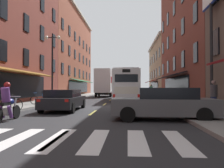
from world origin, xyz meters
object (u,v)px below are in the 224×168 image
pedestrian_mid (214,96)px  transit_bus (125,85)px  bicycle_near (7,104)px  street_lamp_twin (52,65)px  sedan_mid (164,103)px  motorcycle_rider (7,104)px  sedan_near (109,91)px  billboard_sign (211,12)px  sedan_far (64,100)px  box_truck (104,83)px  pedestrian_near (151,90)px  bicycle_mid (41,100)px

pedestrian_mid → transit_bus: bearing=-57.2°
bicycle_near → street_lamp_twin: (-0.08, 7.55, 2.89)m
sedan_mid → motorcycle_rider: size_ratio=2.18×
street_lamp_twin → sedan_near: bearing=84.2°
billboard_sign → bicycle_near: (-11.68, -2.17, -5.57)m
sedan_far → box_truck: bearing=89.3°
motorcycle_rider → pedestrian_mid: size_ratio=1.24×
street_lamp_twin → motorcycle_rider: bearing=-81.2°
pedestrian_near → street_lamp_twin: (-9.92, -11.65, 2.33)m
motorcycle_rider → bicycle_mid: bearing=101.7°
sedan_mid → pedestrian_near: (1.64, 20.97, 0.34)m
billboard_sign → bicycle_near: billboard_sign is taller
pedestrian_near → sedan_near: bearing=-145.4°
billboard_sign → box_truck: size_ratio=1.06×
sedan_mid → motorcycle_rider: motorcycle_rider is taller
billboard_sign → bicycle_mid: (-11.75, 2.75, -5.57)m
street_lamp_twin → pedestrian_mid: bearing=-33.8°
bicycle_near → pedestrian_mid: (11.03, 0.13, 0.49)m
transit_bus → bicycle_near: bearing=-114.3°
box_truck → sedan_far: 21.36m
sedan_mid → bicycle_mid: 10.63m
bicycle_near → billboard_sign: bearing=10.5°
billboard_sign → bicycle_mid: 13.29m
street_lamp_twin → bicycle_mid: bearing=-89.9°
sedan_far → pedestrian_mid: (8.39, -1.82, 0.33)m
pedestrian_near → pedestrian_mid: (1.19, -19.08, -0.06)m
transit_bus → pedestrian_near: size_ratio=6.88×
billboard_sign → box_truck: 23.18m
bicycle_mid → pedestrian_mid: bearing=-23.3°
street_lamp_twin → sedan_far: bearing=-64.1°
billboard_sign → sedan_mid: size_ratio=1.73×
box_truck → pedestrian_near: size_ratio=4.24×
box_truck → bicycle_near: box_truck is taller
billboard_sign → street_lamp_twin: size_ratio=1.32×
box_truck → sedan_mid: (5.30, -25.02, -1.41)m
pedestrian_near → box_truck: bearing=-109.6°
sedan_near → pedestrian_mid: (8.29, -35.04, 0.32)m
transit_bus → bicycle_mid: transit_bus is taller
sedan_mid → pedestrian_mid: bearing=33.7°
sedan_far → bicycle_mid: 4.02m
pedestrian_near → pedestrian_mid: size_ratio=1.04×
bicycle_near → sedan_mid: bearing=-12.2°
motorcycle_rider → pedestrian_near: (8.35, 21.82, 0.35)m
sedan_far → motorcycle_rider: motorcycle_rider is taller
pedestrian_mid → sedan_mid: bearing=47.9°
sedan_mid → bicycle_near: (-8.19, 1.77, -0.22)m
pedestrian_near → pedestrian_mid: pedestrian_near is taller
pedestrian_mid → street_lamp_twin: 13.57m
billboard_sign → pedestrian_near: size_ratio=4.51×
sedan_mid → pedestrian_near: 21.03m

